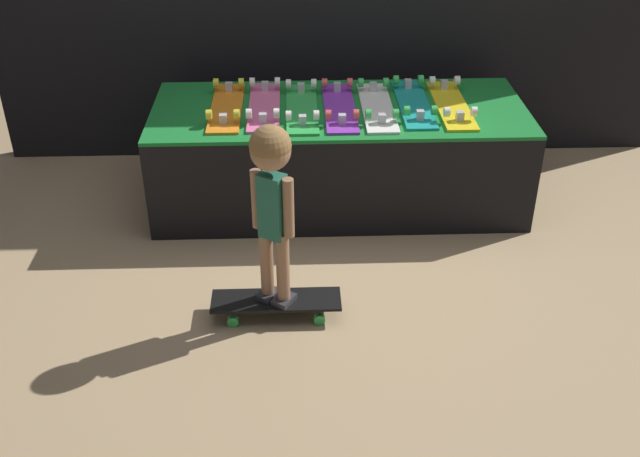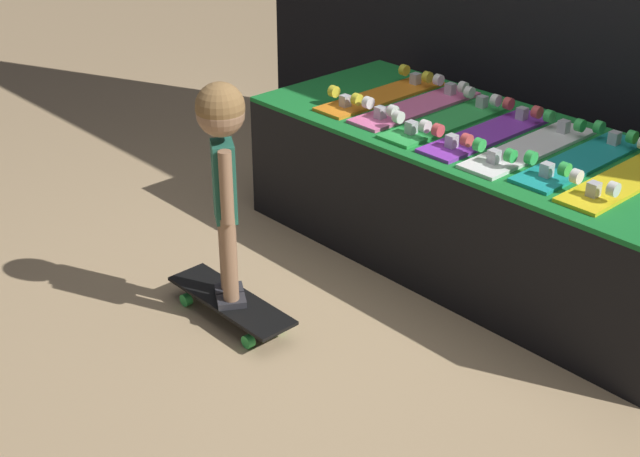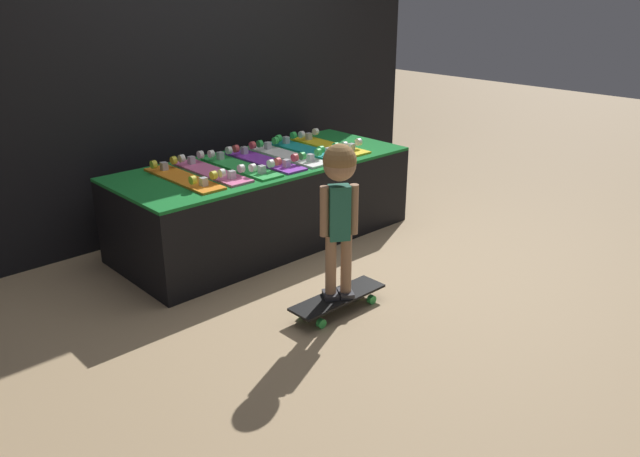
{
  "view_description": "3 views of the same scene",
  "coord_description": "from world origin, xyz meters",
  "px_view_note": "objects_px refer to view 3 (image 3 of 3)",
  "views": [
    {
      "loc": [
        -0.26,
        -3.33,
        2.2
      ],
      "look_at": [
        -0.14,
        -0.25,
        0.3
      ],
      "focal_mm": 42.0,
      "sensor_mm": 36.0,
      "label": 1
    },
    {
      "loc": [
        2.05,
        -2.29,
        1.93
      ],
      "look_at": [
        -0.27,
        -0.14,
        0.29
      ],
      "focal_mm": 50.0,
      "sensor_mm": 36.0,
      "label": 2
    },
    {
      "loc": [
        -2.56,
        -2.75,
        1.74
      ],
      "look_at": [
        -0.17,
        -0.18,
        0.35
      ],
      "focal_mm": 35.0,
      "sensor_mm": 36.0,
      "label": 3
    }
  ],
  "objects_px": {
    "skateboard_pink_on_rack": "(211,170)",
    "skateboard_green_on_rack": "(240,165)",
    "skateboard_teal_on_rack": "(307,148)",
    "skateboard_yellow_on_rack": "(329,144)",
    "skateboard_on_floor": "(338,299)",
    "child": "(339,193)",
    "skateboard_purple_on_rack": "(265,160)",
    "skateboard_white_on_rack": "(288,154)",
    "skateboard_orange_on_rack": "(183,177)"
  },
  "relations": [
    {
      "from": "skateboard_yellow_on_rack",
      "to": "child",
      "type": "distance_m",
      "value": 1.48
    },
    {
      "from": "skateboard_purple_on_rack",
      "to": "child",
      "type": "height_order",
      "value": "child"
    },
    {
      "from": "skateboard_orange_on_rack",
      "to": "skateboard_yellow_on_rack",
      "type": "height_order",
      "value": "same"
    },
    {
      "from": "skateboard_orange_on_rack",
      "to": "child",
      "type": "relative_size",
      "value": 0.81
    },
    {
      "from": "skateboard_on_floor",
      "to": "skateboard_green_on_rack",
      "type": "bearing_deg",
      "value": 82.37
    },
    {
      "from": "skateboard_white_on_rack",
      "to": "skateboard_teal_on_rack",
      "type": "xyz_separation_m",
      "value": [
        0.21,
        0.04,
        0.0
      ]
    },
    {
      "from": "skateboard_orange_on_rack",
      "to": "skateboard_green_on_rack",
      "type": "relative_size",
      "value": 1.0
    },
    {
      "from": "skateboard_teal_on_rack",
      "to": "skateboard_orange_on_rack",
      "type": "bearing_deg",
      "value": -179.38
    },
    {
      "from": "skateboard_purple_on_rack",
      "to": "skateboard_white_on_rack",
      "type": "height_order",
      "value": "same"
    },
    {
      "from": "child",
      "to": "skateboard_purple_on_rack",
      "type": "bearing_deg",
      "value": 103.39
    },
    {
      "from": "skateboard_white_on_rack",
      "to": "skateboard_green_on_rack",
      "type": "bearing_deg",
      "value": -179.72
    },
    {
      "from": "skateboard_orange_on_rack",
      "to": "skateboard_on_floor",
      "type": "xyz_separation_m",
      "value": [
        0.27,
        -1.12,
        -0.53
      ]
    },
    {
      "from": "skateboard_pink_on_rack",
      "to": "skateboard_green_on_rack",
      "type": "bearing_deg",
      "value": -9.52
    },
    {
      "from": "skateboard_teal_on_rack",
      "to": "skateboard_yellow_on_rack",
      "type": "distance_m",
      "value": 0.21
    },
    {
      "from": "skateboard_orange_on_rack",
      "to": "skateboard_green_on_rack",
      "type": "bearing_deg",
      "value": -4.12
    },
    {
      "from": "skateboard_pink_on_rack",
      "to": "skateboard_white_on_rack",
      "type": "bearing_deg",
      "value": -3.01
    },
    {
      "from": "skateboard_yellow_on_rack",
      "to": "skateboard_on_floor",
      "type": "distance_m",
      "value": 1.57
    },
    {
      "from": "skateboard_on_floor",
      "to": "child",
      "type": "xyz_separation_m",
      "value": [
        -0.0,
        -0.0,
        0.63
      ]
    },
    {
      "from": "skateboard_teal_on_rack",
      "to": "skateboard_on_floor",
      "type": "relative_size",
      "value": 1.17
    },
    {
      "from": "skateboard_pink_on_rack",
      "to": "skateboard_purple_on_rack",
      "type": "distance_m",
      "value": 0.42
    },
    {
      "from": "skateboard_yellow_on_rack",
      "to": "skateboard_green_on_rack",
      "type": "bearing_deg",
      "value": -178.75
    },
    {
      "from": "skateboard_orange_on_rack",
      "to": "skateboard_on_floor",
      "type": "height_order",
      "value": "skateboard_orange_on_rack"
    },
    {
      "from": "skateboard_pink_on_rack",
      "to": "skateboard_green_on_rack",
      "type": "relative_size",
      "value": 1.0
    },
    {
      "from": "skateboard_pink_on_rack",
      "to": "skateboard_green_on_rack",
      "type": "distance_m",
      "value": 0.21
    },
    {
      "from": "child",
      "to": "skateboard_white_on_rack",
      "type": "bearing_deg",
      "value": 93.98
    },
    {
      "from": "skateboard_pink_on_rack",
      "to": "child",
      "type": "bearing_deg",
      "value": -86.71
    },
    {
      "from": "skateboard_white_on_rack",
      "to": "skateboard_orange_on_rack",
      "type": "bearing_deg",
      "value": 178.07
    },
    {
      "from": "skateboard_green_on_rack",
      "to": "skateboard_teal_on_rack",
      "type": "bearing_deg",
      "value": 3.79
    },
    {
      "from": "skateboard_white_on_rack",
      "to": "child",
      "type": "bearing_deg",
      "value": -117.45
    },
    {
      "from": "skateboard_pink_on_rack",
      "to": "skateboard_teal_on_rack",
      "type": "xyz_separation_m",
      "value": [
        0.84,
        0.01,
        0.0
      ]
    },
    {
      "from": "skateboard_on_floor",
      "to": "skateboard_pink_on_rack",
      "type": "bearing_deg",
      "value": 93.29
    },
    {
      "from": "skateboard_green_on_rack",
      "to": "skateboard_yellow_on_rack",
      "type": "xyz_separation_m",
      "value": [
        0.84,
        0.02,
        0.0
      ]
    },
    {
      "from": "skateboard_yellow_on_rack",
      "to": "child",
      "type": "xyz_separation_m",
      "value": [
        -0.98,
        -1.1,
        0.1
      ]
    },
    {
      "from": "skateboard_yellow_on_rack",
      "to": "child",
      "type": "height_order",
      "value": "child"
    },
    {
      "from": "skateboard_pink_on_rack",
      "to": "skateboard_orange_on_rack",
      "type": "bearing_deg",
      "value": -178.66
    },
    {
      "from": "skateboard_yellow_on_rack",
      "to": "skateboard_on_floor",
      "type": "height_order",
      "value": "skateboard_yellow_on_rack"
    },
    {
      "from": "skateboard_purple_on_rack",
      "to": "skateboard_pink_on_rack",
      "type": "bearing_deg",
      "value": 175.89
    },
    {
      "from": "skateboard_white_on_rack",
      "to": "child",
      "type": "height_order",
      "value": "child"
    },
    {
      "from": "skateboard_pink_on_rack",
      "to": "skateboard_on_floor",
      "type": "height_order",
      "value": "skateboard_pink_on_rack"
    },
    {
      "from": "child",
      "to": "skateboard_pink_on_rack",
      "type": "bearing_deg",
      "value": 124.72
    },
    {
      "from": "skateboard_white_on_rack",
      "to": "skateboard_yellow_on_rack",
      "type": "height_order",
      "value": "same"
    },
    {
      "from": "skateboard_green_on_rack",
      "to": "skateboard_teal_on_rack",
      "type": "xyz_separation_m",
      "value": [
        0.63,
        0.04,
        0.0
      ]
    },
    {
      "from": "skateboard_white_on_rack",
      "to": "skateboard_yellow_on_rack",
      "type": "distance_m",
      "value": 0.42
    },
    {
      "from": "skateboard_purple_on_rack",
      "to": "skateboard_white_on_rack",
      "type": "xyz_separation_m",
      "value": [
        0.21,
        -0.0,
        0.0
      ]
    },
    {
      "from": "skateboard_pink_on_rack",
      "to": "skateboard_white_on_rack",
      "type": "relative_size",
      "value": 1.0
    },
    {
      "from": "skateboard_pink_on_rack",
      "to": "skateboard_purple_on_rack",
      "type": "bearing_deg",
      "value": -4.11
    },
    {
      "from": "skateboard_green_on_rack",
      "to": "skateboard_teal_on_rack",
      "type": "distance_m",
      "value": 0.63
    },
    {
      "from": "skateboard_orange_on_rack",
      "to": "skateboard_on_floor",
      "type": "distance_m",
      "value": 1.26
    },
    {
      "from": "skateboard_orange_on_rack",
      "to": "skateboard_purple_on_rack",
      "type": "height_order",
      "value": "same"
    },
    {
      "from": "skateboard_yellow_on_rack",
      "to": "skateboard_pink_on_rack",
      "type": "bearing_deg",
      "value": 179.08
    }
  ]
}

